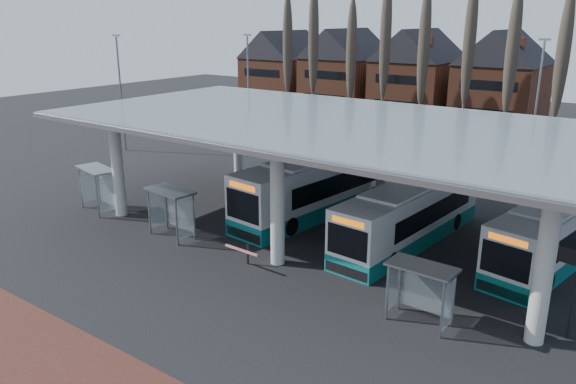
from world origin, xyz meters
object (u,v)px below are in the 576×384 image
Objects in this scene: bus_3 at (559,232)px; shelter_1 at (173,202)px; bus_1 at (321,185)px; shelter_0 at (99,179)px; shelter_2 at (422,280)px; bus_2 at (410,214)px.

bus_3 reaches higher than shelter_1.
shelter_0 is at bearing -138.99° from bus_1.
bus_1 is at bearing 68.22° from shelter_1.
shelter_0 is at bearing 178.86° from shelter_2.
shelter_2 is at bearing -58.34° from bus_2.
shelter_0 reaches higher than shelter_1.
shelter_2 is at bearing 10.12° from shelter_0.
shelter_1 is (-4.36, -8.19, 0.25)m from bus_1.
bus_3 is 10.04m from shelter_2.
bus_3 is 3.66× the size of shelter_0.
bus_1 is 4.38× the size of shelter_1.
bus_3 is at bearing 9.19° from bus_1.
bus_2 is 1.01× the size of bus_3.
shelter_0 is at bearing -176.58° from shelter_1.
bus_1 is 13.64m from shelter_2.
shelter_1 is at bearing 178.95° from shelter_2.
bus_2 reaches higher than shelter_1.
shelter_1 reaches higher than shelter_2.
bus_1 is 4.16× the size of shelter_0.
bus_2 is 18.98m from shelter_0.
bus_2 is 4.40× the size of shelter_2.
bus_2 is at bearing 118.68° from shelter_2.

